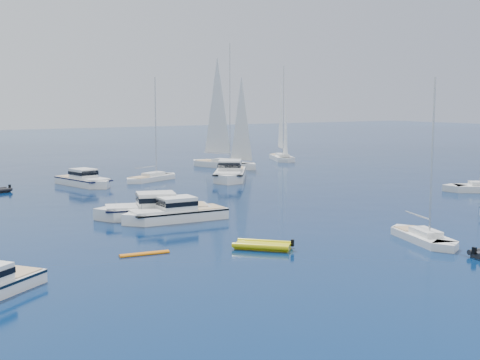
{
  "coord_description": "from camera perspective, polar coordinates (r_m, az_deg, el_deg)",
  "views": [
    {
      "loc": [
        -40.38,
        -28.33,
        10.03
      ],
      "look_at": [
        -5.53,
        24.63,
        2.2
      ],
      "focal_mm": 48.4,
      "sensor_mm": 36.0,
      "label": 1
    }
  ],
  "objects": [
    {
      "name": "motor_cruiser_centre",
      "position": [
        54.63,
        -5.77,
        -3.58
      ],
      "size": [
        9.9,
        3.66,
        2.55
      ],
      "primitive_type": null,
      "rotation": [
        0.0,
        0.0,
        1.5
      ],
      "color": "white",
      "rests_on": "ground"
    },
    {
      "name": "motor_cruiser_far_l",
      "position": [
        56.26,
        -7.62,
        -3.29
      ],
      "size": [
        11.06,
        6.42,
        2.78
      ],
      "primitive_type": null,
      "rotation": [
        0.0,
        0.0,
        1.25
      ],
      "color": "silver",
      "rests_on": "ground"
    },
    {
      "name": "motor_cruiser_distant",
      "position": [
        82.31,
        -0.9,
        0.04
      ],
      "size": [
        10.1,
        11.99,
        3.18
      ],
      "primitive_type": null,
      "rotation": [
        0.0,
        0.0,
        2.52
      ],
      "color": "white",
      "rests_on": "ground"
    },
    {
      "name": "motor_cruiser_horizon",
      "position": [
        78.62,
        -13.54,
        -0.49
      ],
      "size": [
        4.91,
        10.15,
        2.56
      ],
      "primitive_type": null,
      "rotation": [
        0.0,
        0.0,
        3.35
      ],
      "color": "white",
      "rests_on": "ground"
    },
    {
      "name": "sailboat_fore",
      "position": [
        48.26,
        15.84,
        -5.22
      ],
      "size": [
        4.71,
        8.45,
        12.06
      ],
      "primitive_type": null,
      "rotation": [
        0.0,
        0.0,
        2.81
      ],
      "color": "white",
      "rests_on": "ground"
    },
    {
      "name": "sailboat_centre",
      "position": [
        82.1,
        -7.8,
        -0.04
      ],
      "size": [
        9.34,
        5.67,
        13.41
      ],
      "primitive_type": null,
      "rotation": [
        0.0,
        0.0,
        5.1
      ],
      "color": "white",
      "rests_on": "ground"
    },
    {
      "name": "sailboat_sails_r",
      "position": [
        97.52,
        -1.47,
        1.13
      ],
      "size": [
        7.07,
        13.39,
        19.07
      ],
      "primitive_type": null,
      "rotation": [
        0.0,
        0.0,
        3.44
      ],
      "color": "silver",
      "rests_on": "ground"
    },
    {
      "name": "sailboat_sails_far",
      "position": [
        109.59,
        3.69,
        1.77
      ],
      "size": [
        7.36,
        11.26,
        16.31
      ],
      "primitive_type": null,
      "rotation": [
        0.0,
        0.0,
        2.7
      ],
      "color": "white",
      "rests_on": "ground"
    },
    {
      "name": "tender_yellow",
      "position": [
        44.24,
        2.02,
        -6.07
      ],
      "size": [
        4.37,
        4.53,
        0.95
      ],
      "primitive_type": null,
      "rotation": [
        0.0,
        0.0,
        0.73
      ],
      "color": "#CFC40C",
      "rests_on": "ground"
    },
    {
      "name": "kayak_orange",
      "position": [
        42.97,
        -8.43,
        -6.53
      ],
      "size": [
        3.34,
        1.07,
        0.3
      ],
      "primitive_type": null,
      "rotation": [
        0.0,
        0.0,
        1.41
      ],
      "color": "#D06809",
      "rests_on": "ground"
    }
  ]
}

